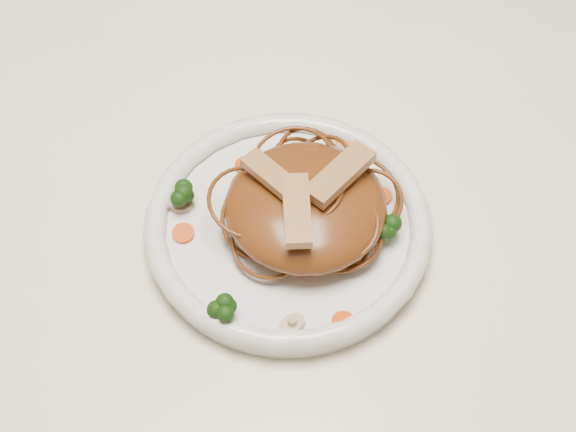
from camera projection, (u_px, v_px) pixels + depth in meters
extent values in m
cube|color=white|center=(243.00, 206.00, 0.83)|extent=(1.20, 0.80, 0.04)
cylinder|color=olive|center=(562.00, 137.00, 1.38)|extent=(0.06, 0.06, 0.71)
cylinder|color=white|center=(288.00, 230.00, 0.78)|extent=(0.33, 0.33, 0.02)
ellipsoid|color=#612E12|center=(306.00, 206.00, 0.76)|extent=(0.17, 0.17, 0.05)
cube|color=tan|center=(340.00, 174.00, 0.74)|extent=(0.07, 0.07, 0.01)
cube|color=tan|center=(272.00, 176.00, 0.74)|extent=(0.05, 0.06, 0.01)
cube|color=tan|center=(297.00, 210.00, 0.72)|extent=(0.03, 0.07, 0.01)
cylinder|color=#D94907|center=(345.00, 143.00, 0.83)|extent=(0.02, 0.02, 0.00)
cylinder|color=#D94907|center=(183.00, 233.00, 0.77)|extent=(0.02, 0.02, 0.00)
cylinder|color=#D94907|center=(382.00, 197.00, 0.79)|extent=(0.02, 0.02, 0.00)
cylinder|color=#D94907|center=(246.00, 166.00, 0.81)|extent=(0.02, 0.02, 0.00)
cylinder|color=#D94907|center=(343.00, 322.00, 0.72)|extent=(0.02, 0.02, 0.00)
cylinder|color=#BDA78E|center=(292.00, 324.00, 0.71)|extent=(0.03, 0.03, 0.01)
cylinder|color=#BDA78E|center=(359.00, 162.00, 0.82)|extent=(0.03, 0.03, 0.01)
cylinder|color=#BDA78E|center=(179.00, 205.00, 0.79)|extent=(0.03, 0.03, 0.01)
cylinder|color=#BDA78E|center=(342.00, 153.00, 0.82)|extent=(0.03, 0.03, 0.01)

